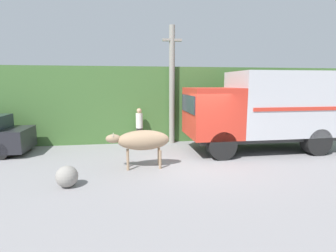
{
  "coord_description": "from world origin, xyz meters",
  "views": [
    {
      "loc": [
        -2.53,
        -8.82,
        2.87
      ],
      "look_at": [
        -1.02,
        0.65,
        1.3
      ],
      "focal_mm": 28.0,
      "sensor_mm": 36.0,
      "label": 1
    }
  ],
  "objects_px": {
    "cargo_truck": "(267,108)",
    "roadside_rock": "(67,176)",
    "utility_pole": "(172,84)",
    "brown_cow": "(142,140)",
    "pedestrian_on_hill": "(139,125)"
  },
  "relations": [
    {
      "from": "brown_cow",
      "to": "utility_pole",
      "type": "height_order",
      "value": "utility_pole"
    },
    {
      "from": "cargo_truck",
      "to": "utility_pole",
      "type": "bearing_deg",
      "value": 150.78
    },
    {
      "from": "cargo_truck",
      "to": "roadside_rock",
      "type": "height_order",
      "value": "cargo_truck"
    },
    {
      "from": "utility_pole",
      "to": "roadside_rock",
      "type": "xyz_separation_m",
      "value": [
        -3.85,
        -5.0,
        -2.54
      ]
    },
    {
      "from": "cargo_truck",
      "to": "pedestrian_on_hill",
      "type": "distance_m",
      "value": 5.69
    },
    {
      "from": "brown_cow",
      "to": "roadside_rock",
      "type": "bearing_deg",
      "value": -151.69
    },
    {
      "from": "roadside_rock",
      "to": "pedestrian_on_hill",
      "type": "bearing_deg",
      "value": 64.83
    },
    {
      "from": "cargo_truck",
      "to": "roadside_rock",
      "type": "xyz_separation_m",
      "value": [
        -7.54,
        -2.88,
        -1.55
      ]
    },
    {
      "from": "cargo_truck",
      "to": "utility_pole",
      "type": "relative_size",
      "value": 1.18
    },
    {
      "from": "cargo_truck",
      "to": "brown_cow",
      "type": "height_order",
      "value": "cargo_truck"
    },
    {
      "from": "brown_cow",
      "to": "pedestrian_on_hill",
      "type": "relative_size",
      "value": 1.23
    },
    {
      "from": "roadside_rock",
      "to": "brown_cow",
      "type": "bearing_deg",
      "value": 31.83
    },
    {
      "from": "brown_cow",
      "to": "pedestrian_on_hill",
      "type": "height_order",
      "value": "pedestrian_on_hill"
    },
    {
      "from": "utility_pole",
      "to": "roadside_rock",
      "type": "height_order",
      "value": "utility_pole"
    },
    {
      "from": "brown_cow",
      "to": "pedestrian_on_hill",
      "type": "bearing_deg",
      "value": 85.06
    }
  ]
}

